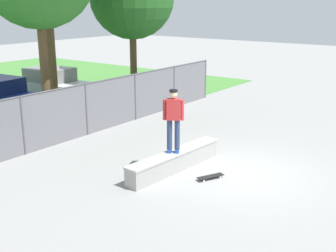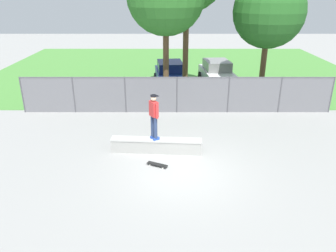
{
  "view_description": "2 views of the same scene",
  "coord_description": "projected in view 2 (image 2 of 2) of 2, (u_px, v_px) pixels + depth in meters",
  "views": [
    {
      "loc": [
        -10.65,
        -5.44,
        4.76
      ],
      "look_at": [
        -0.74,
        1.98,
        1.24
      ],
      "focal_mm": 46.88,
      "sensor_mm": 36.0,
      "label": 1
    },
    {
      "loc": [
        -0.47,
        -10.34,
        6.11
      ],
      "look_at": [
        -0.42,
        1.34,
        1.24
      ],
      "focal_mm": 35.15,
      "sensor_mm": 36.0,
      "label": 2
    }
  ],
  "objects": [
    {
      "name": "car_white",
      "position": [
        216.0,
        73.0,
        22.43
      ],
      "size": [
        2.32,
        4.35,
        1.66
      ],
      "color": "silver",
      "rests_on": "ground"
    },
    {
      "name": "skateboard",
      "position": [
        156.0,
        165.0,
        12.24
      ],
      "size": [
        0.81,
        0.52,
        0.09
      ],
      "color": "black",
      "rests_on": "ground"
    },
    {
      "name": "car_blue",
      "position": [
        169.0,
        74.0,
        22.06
      ],
      "size": [
        2.32,
        4.35,
        1.66
      ],
      "color": "#233D9E",
      "rests_on": "ground"
    },
    {
      "name": "concrete_ledge",
      "position": [
        155.0,
        145.0,
        13.25
      ],
      "size": [
        3.68,
        0.73,
        0.58
      ],
      "color": "#999993",
      "rests_on": "ground"
    },
    {
      "name": "skateboarder",
      "position": [
        153.0,
        115.0,
        12.73
      ],
      "size": [
        0.42,
        0.53,
        1.84
      ],
      "color": "#2647A5",
      "rests_on": "concrete_ledge"
    },
    {
      "name": "grass_strip",
      "position": [
        172.0,
        69.0,
        27.18
      ],
      "size": [
        28.31,
        20.0,
        0.02
      ],
      "primitive_type": "cube",
      "color": "#478438",
      "rests_on": "ground"
    },
    {
      "name": "ground_plane",
      "position": [
        180.0,
        172.0,
        11.89
      ],
      "size": [
        80.0,
        80.0,
        0.0
      ],
      "primitive_type": "plane",
      "color": "gray"
    },
    {
      "name": "chainlink_fence",
      "position": [
        176.0,
        93.0,
        17.27
      ],
      "size": [
        16.38,
        0.07,
        1.94
      ],
      "color": "#4C4C51",
      "rests_on": "ground"
    },
    {
      "name": "tree_mid",
      "position": [
        268.0,
        12.0,
        17.64
      ],
      "size": [
        3.88,
        3.88,
        6.93
      ],
      "color": "brown",
      "rests_on": "ground"
    }
  ]
}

